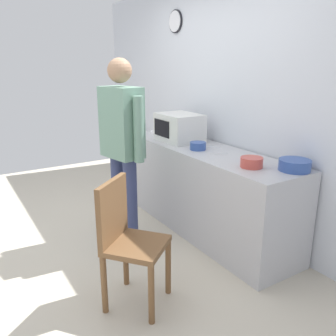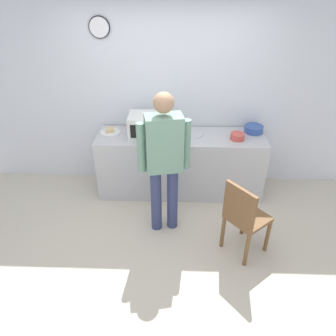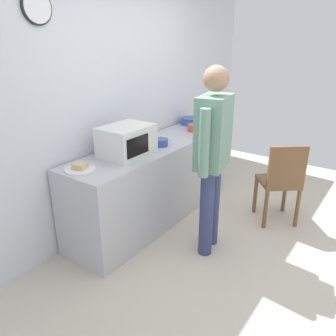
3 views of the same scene
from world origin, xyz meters
name	(u,v)px [view 1 (image 1 of 3)]	position (x,y,z in m)	size (l,w,h in m)	color
ground_plane	(88,250)	(0.00, 0.00, 0.00)	(6.00, 6.00, 0.00)	beige
back_wall	(222,103)	(0.00, 1.60, 1.30)	(5.40, 0.13, 2.60)	silver
kitchen_counter	(203,189)	(0.19, 1.22, 0.44)	(2.28, 0.62, 0.88)	#B7B7BC
microwave	(179,127)	(-0.25, 1.21, 1.03)	(0.50, 0.39, 0.30)	silver
sandwich_plate	(161,131)	(-0.78, 1.29, 0.90)	(0.27, 0.27, 0.07)	white
salad_bowl	(295,165)	(1.19, 1.37, 0.93)	(0.26, 0.26, 0.09)	#33519E
cereal_bowl	(252,162)	(0.93, 1.15, 0.92)	(0.19, 0.19, 0.08)	#C64C42
mixing_bowl	(198,146)	(0.20, 1.14, 0.92)	(0.16, 0.16, 0.08)	#33519E
fork_utensil	(219,154)	(0.45, 1.20, 0.89)	(0.17, 0.02, 0.01)	silver
spoon_utensil	(213,147)	(0.19, 1.34, 0.89)	(0.17, 0.02, 0.01)	silver
person_standing	(122,139)	(0.00, 0.41, 1.03)	(0.58, 0.31, 1.76)	navy
wooden_chair	(127,237)	(0.88, 0.01, 0.52)	(0.56, 0.56, 0.94)	brown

